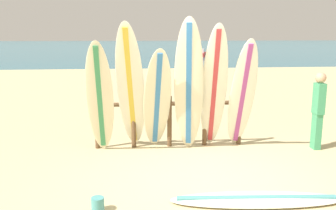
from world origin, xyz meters
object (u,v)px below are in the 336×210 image
at_px(surfboard_rack, 169,116).
at_px(surfboard_leaning_left, 130,88).
at_px(surfboard_leaning_far_left, 100,99).
at_px(surfboard_leaning_center_right, 214,89).
at_px(sand_bucket, 98,204).
at_px(small_boat_offshore, 201,54).
at_px(surfboard_leaning_center_left, 157,100).
at_px(surfboard_leaning_right, 242,95).
at_px(surfboard_lying_on_sand, 257,199).
at_px(surfboard_leaning_center, 189,87).
at_px(beachgoer_standing, 318,107).

distance_m(surfboard_rack, surfboard_leaning_left, 1.00).
relative_size(surfboard_leaning_far_left, surfboard_leaning_center_right, 0.88).
bearing_deg(sand_bucket, small_boat_offshore, 76.86).
relative_size(surfboard_rack, surfboard_leaning_far_left, 1.38).
bearing_deg(surfboard_leaning_center_left, surfboard_rack, 48.96).
xyz_separation_m(surfboard_leaning_far_left, surfboard_leaning_right, (2.63, 0.06, 0.01)).
height_order(surfboard_leaning_left, surfboard_lying_on_sand, surfboard_leaning_left).
distance_m(surfboard_leaning_center, surfboard_leaning_center_right, 0.49).
xyz_separation_m(surfboard_leaning_left, surfboard_leaning_center_left, (0.49, -0.02, -0.22)).
distance_m(surfboard_leaning_center_left, surfboard_leaning_center_right, 1.08).
xyz_separation_m(surfboard_leaning_center, surfboard_leaning_center_right, (0.48, 0.07, -0.05)).
relative_size(surfboard_leaning_left, surfboard_leaning_center_left, 1.23).
relative_size(surfboard_leaning_far_left, surfboard_leaning_center, 0.84).
bearing_deg(beachgoer_standing, surfboard_leaning_center_right, 177.40).
relative_size(surfboard_lying_on_sand, beachgoer_standing, 1.58).
xyz_separation_m(surfboard_leaning_center_left, small_boat_offshore, (6.08, 27.69, -0.73)).
bearing_deg(surfboard_leaning_center, surfboard_leaning_center_right, 7.97).
bearing_deg(surfboard_lying_on_sand, surfboard_leaning_center_right, 93.20).
xyz_separation_m(surfboard_leaning_center, surfboard_leaning_right, (1.02, 0.06, -0.18)).
bearing_deg(surfboard_leaning_center_left, surfboard_leaning_right, -2.51).
relative_size(surfboard_rack, surfboard_leaning_left, 1.20).
relative_size(surfboard_leaning_right, small_boat_offshore, 0.69).
height_order(surfboard_leaning_far_left, sand_bucket, surfboard_leaning_far_left).
bearing_deg(surfboard_leaning_center_left, surfboard_lying_on_sand, -62.29).
distance_m(surfboard_lying_on_sand, beachgoer_standing, 2.93).
bearing_deg(sand_bucket, surfboard_leaning_center_right, 48.53).
relative_size(surfboard_rack, surfboard_leaning_center_right, 1.22).
bearing_deg(surfboard_lying_on_sand, surfboard_leaning_right, 79.09).
distance_m(surfboard_leaning_far_left, surfboard_lying_on_sand, 3.23).
height_order(surfboard_leaning_center_left, surfboard_leaning_center_right, surfboard_leaning_center_right).
xyz_separation_m(surfboard_leaning_center_left, sand_bucket, (-0.91, -2.29, -0.90)).
xyz_separation_m(surfboard_lying_on_sand, beachgoer_standing, (1.89, 2.09, 0.79)).
height_order(surfboard_leaning_center_left, surfboard_leaning_right, surfboard_leaning_right).
distance_m(surfboard_lying_on_sand, sand_bucket, 2.09).
distance_m(surfboard_leaning_left, surfboard_lying_on_sand, 3.05).
height_order(surfboard_rack, surfboard_leaning_far_left, surfboard_leaning_far_left).
bearing_deg(beachgoer_standing, surfboard_lying_on_sand, -132.14).
height_order(beachgoer_standing, small_boat_offshore, beachgoer_standing).
height_order(surfboard_leaning_far_left, surfboard_leaning_center_right, surfboard_leaning_center_right).
bearing_deg(surfboard_leaning_left, small_boat_offshore, 76.64).
height_order(surfboard_leaning_center, surfboard_leaning_right, surfboard_leaning_center).
relative_size(surfboard_rack, surfboard_leaning_center_left, 1.48).
xyz_separation_m(surfboard_leaning_center, sand_bucket, (-1.49, -2.16, -1.16)).
height_order(surfboard_leaning_center_right, sand_bucket, surfboard_leaning_center_right).
xyz_separation_m(surfboard_leaning_right, beachgoer_standing, (1.47, -0.08, -0.25)).
relative_size(surfboard_leaning_far_left, surfboard_lying_on_sand, 0.89).
height_order(surfboard_leaning_right, beachgoer_standing, surfboard_leaning_right).
distance_m(surfboard_leaning_right, beachgoer_standing, 1.50).
xyz_separation_m(surfboard_leaning_right, sand_bucket, (-2.51, -2.22, -0.98)).
bearing_deg(surfboard_leaning_center_left, surfboard_leaning_center_right, -3.32).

